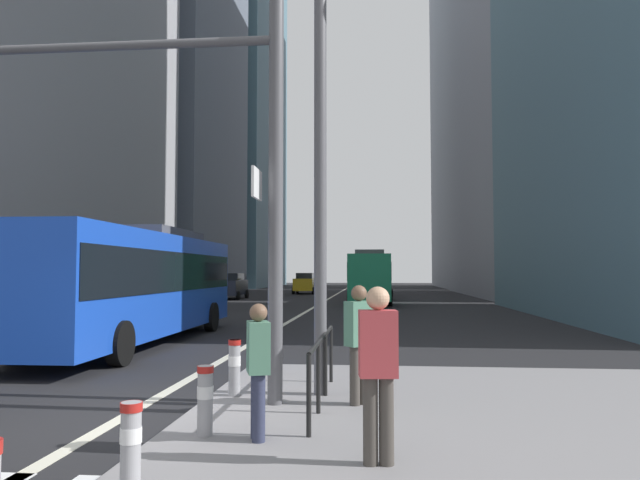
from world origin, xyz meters
TOP-DOWN VIEW (x-y plane):
  - ground_plane at (0.00, 20.00)m, footprint 160.00×160.00m
  - median_island at (5.50, -1.00)m, footprint 9.00×10.00m
  - lane_centre_line at (0.00, 30.00)m, footprint 0.20×80.00m
  - office_tower_left_mid at (-16.00, 47.14)m, footprint 10.30×19.61m
  - office_tower_left_far at (-16.00, 72.26)m, footprint 11.04×23.75m
  - office_tower_right_mid at (17.00, 44.92)m, footprint 10.78×25.26m
  - office_tower_right_far at (17.00, 70.91)m, footprint 10.01×22.35m
  - city_bus_blue_oncoming at (-3.25, 8.11)m, footprint 2.82×11.86m
  - city_bus_red_receding at (3.22, 31.01)m, footprint 2.72×11.15m
  - car_oncoming_mid at (-3.02, 46.82)m, footprint 2.07×4.39m
  - car_receding_near at (3.85, 41.61)m, footprint 2.19×4.40m
  - car_receding_far at (2.28, 40.48)m, footprint 2.21×4.43m
  - car_oncoming_far at (-7.37, 35.74)m, footprint 2.08×4.45m
  - traffic_signal_gantry at (-0.16, 0.33)m, footprint 6.76×0.65m
  - street_lamp_post at (2.71, 1.08)m, footprint 5.50×0.32m
  - bollard_left at (1.41, -3.11)m, footprint 0.20×0.20m
  - bollard_right at (1.58, -1.37)m, footprint 0.20×0.20m
  - bollard_back at (1.39, 0.85)m, footprint 0.20×0.20m
  - pedestrian_railing at (2.80, 0.41)m, footprint 0.06×3.51m
  - pedestrian_waiting at (2.23, -1.50)m, footprint 0.34×0.43m
  - pedestrian_walking at (3.61, -2.24)m, footprint 0.40×0.28m
  - pedestrian_far at (3.34, 0.41)m, footprint 0.45×0.42m

SIDE VIEW (x-z plane):
  - ground_plane at x=0.00m, z-range 0.00..0.00m
  - lane_centre_line at x=0.00m, z-range 0.00..0.01m
  - median_island at x=5.50m, z-range 0.00..0.15m
  - bollard_left at x=1.41m, z-range 0.20..0.96m
  - bollard_right at x=1.58m, z-range 0.20..1.01m
  - bollard_back at x=1.39m, z-range 0.20..1.06m
  - pedestrian_railing at x=2.80m, z-range 0.36..1.34m
  - car_receding_near at x=3.85m, z-range 0.02..1.96m
  - car_receding_far at x=2.28m, z-range 0.02..1.96m
  - car_oncoming_mid at x=-3.02m, z-range 0.02..1.96m
  - car_oncoming_far at x=-7.37m, z-range 0.02..1.96m
  - pedestrian_waiting at x=2.23m, z-range 0.22..1.78m
  - pedestrian_far at x=3.34m, z-range 0.25..1.97m
  - pedestrian_walking at x=3.61m, z-range 0.25..2.03m
  - city_bus_red_receding at x=3.22m, z-range 0.14..3.54m
  - city_bus_blue_oncoming at x=-3.25m, z-range 0.14..3.54m
  - traffic_signal_gantry at x=-0.16m, z-range 1.14..7.14m
  - street_lamp_post at x=2.71m, z-range 1.28..9.28m
  - office_tower_right_mid at x=17.00m, z-range 0.00..45.77m
  - office_tower_left_mid at x=-16.00m, z-range 0.00..49.59m
  - office_tower_left_far at x=-16.00m, z-range 0.00..53.64m
  - office_tower_right_far at x=17.00m, z-range 0.00..54.21m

